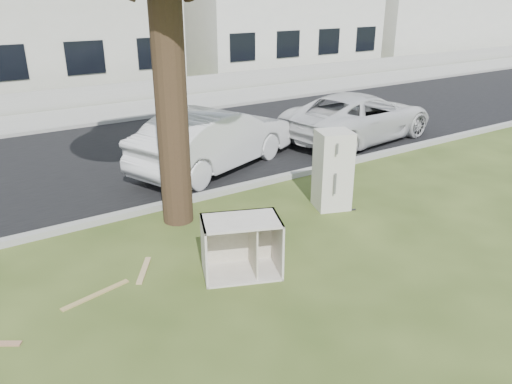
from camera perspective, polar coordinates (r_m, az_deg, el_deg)
ground at (r=7.98m, az=-0.67°, el=-7.14°), size 120.00×120.00×0.00m
road at (r=13.04m, az=-15.07°, el=3.90°), size 120.00×7.00×0.01m
kerb_near at (r=9.92m, az=-8.33°, el=-1.31°), size 120.00×0.18×0.12m
kerb_far at (r=16.34m, az=-19.19°, el=7.00°), size 120.00×0.18×0.12m
sidewalk at (r=17.72m, az=-20.44°, el=7.94°), size 120.00×2.80×0.01m
low_wall at (r=19.18m, az=-21.75°, el=9.81°), size 120.00×0.15×0.70m
townhouse_right at (r=28.19m, az=0.74°, el=21.01°), size 10.20×8.16×6.84m
filler_right at (r=38.15m, az=19.15°, el=19.80°), size 16.00×9.00×6.40m
fridge at (r=9.51m, az=8.76°, el=2.49°), size 0.78×0.75×1.50m
cabinet at (r=7.28m, az=-1.68°, el=-6.28°), size 1.29×1.06×0.87m
plank_a at (r=7.33m, az=-17.82°, el=-11.11°), size 1.00×0.31×0.02m
plank_c at (r=7.72m, az=-12.70°, el=-8.71°), size 0.47×0.69×0.02m
car_center at (r=11.66m, az=-4.75°, el=6.13°), size 4.59×2.96×1.43m
car_right at (r=14.28m, az=11.70°, el=8.45°), size 4.96×2.77×1.31m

